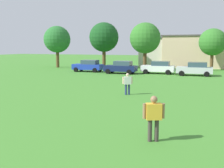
# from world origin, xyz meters

# --- Properties ---
(ground_plane) EXTENTS (160.00, 160.00, 0.00)m
(ground_plane) POSITION_xyz_m (0.00, 30.00, 0.00)
(ground_plane) COLOR #42842D
(adult_bystander) EXTENTS (0.79, 0.52, 1.77)m
(adult_bystander) POSITION_xyz_m (4.22, 9.72, 1.05)
(adult_bystander) COLOR #3F3833
(adult_bystander) RESTS_ON ground
(bystander_midfield) EXTENTS (0.70, 0.51, 1.62)m
(bystander_midfield) POSITION_xyz_m (0.44, 19.09, 0.96)
(bystander_midfield) COLOR navy
(bystander_midfield) RESTS_ON ground
(parked_car_blue_0) EXTENTS (4.30, 2.02, 1.68)m
(parked_car_blue_0) POSITION_xyz_m (-10.11, 35.14, 0.86)
(parked_car_blue_0) COLOR #1E38AD
(parked_car_blue_0) RESTS_ON ground
(parked_car_navy_1) EXTENTS (4.30, 2.02, 1.68)m
(parked_car_navy_1) POSITION_xyz_m (-4.88, 34.11, 0.86)
(parked_car_navy_1) COLOR #141E4C
(parked_car_navy_1) RESTS_ON ground
(parked_car_white_2) EXTENTS (4.30, 2.02, 1.68)m
(parked_car_white_2) POSITION_xyz_m (-0.13, 35.61, 0.86)
(parked_car_white_2) COLOR white
(parked_car_white_2) RESTS_ON ground
(parked_car_silver_3) EXTENTS (4.30, 2.02, 1.68)m
(parked_car_silver_3) POSITION_xyz_m (4.56, 34.71, 0.86)
(parked_car_silver_3) COLOR silver
(parked_car_silver_3) RESTS_ON ground
(tree_far_left) EXTENTS (4.53, 4.53, 7.06)m
(tree_far_left) POSITION_xyz_m (-18.46, 40.73, 4.77)
(tree_far_left) COLOR brown
(tree_far_left) RESTS_ON ground
(tree_left) EXTENTS (4.82, 4.82, 7.51)m
(tree_left) POSITION_xyz_m (-10.29, 41.79, 5.07)
(tree_left) COLOR brown
(tree_left) RESTS_ON ground
(tree_right) EXTENTS (4.57, 4.57, 7.12)m
(tree_right) POSITION_xyz_m (-2.95, 39.78, 4.80)
(tree_right) COLOR brown
(tree_right) RESTS_ON ground
(tree_far_right) EXTENTS (4.01, 4.01, 6.25)m
(tree_far_right) POSITION_xyz_m (6.52, 43.02, 4.22)
(tree_far_right) COLOR brown
(tree_far_right) RESTS_ON ground
(house_left) EXTENTS (13.38, 7.26, 5.15)m
(house_left) POSITION_xyz_m (0.85, 49.80, 2.58)
(house_left) COLOR beige
(house_left) RESTS_ON ground
(house_right) EXTENTS (13.11, 8.12, 5.50)m
(house_right) POSITION_xyz_m (4.89, 49.80, 2.76)
(house_right) COLOR beige
(house_right) RESTS_ON ground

